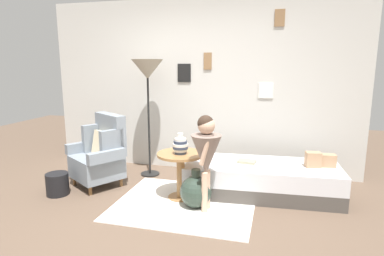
# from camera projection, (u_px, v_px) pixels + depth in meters

# --- Properties ---
(ground_plane) EXTENTS (12.00, 12.00, 0.00)m
(ground_plane) POSITION_uv_depth(u_px,v_px,m) (155.00, 224.00, 3.37)
(ground_plane) COLOR brown
(gallery_wall) EXTENTS (4.80, 0.12, 2.60)m
(gallery_wall) POSITION_uv_depth(u_px,v_px,m) (199.00, 86.00, 4.96)
(gallery_wall) COLOR beige
(gallery_wall) RESTS_ON ground
(rug) EXTENTS (1.62, 1.38, 0.01)m
(rug) POSITION_uv_depth(u_px,v_px,m) (185.00, 203.00, 3.87)
(rug) COLOR silver
(rug) RESTS_ON ground
(armchair) EXTENTS (0.90, 0.84, 0.97)m
(armchair) POSITION_uv_depth(u_px,v_px,m) (101.00, 154.00, 4.41)
(armchair) COLOR olive
(armchair) RESTS_ON ground
(daybed) EXTENTS (1.95, 0.92, 0.40)m
(daybed) POSITION_uv_depth(u_px,v_px,m) (261.00, 179.00, 4.13)
(daybed) COLOR #4C4742
(daybed) RESTS_ON ground
(pillow_head) EXTENTS (0.23, 0.14, 0.16)m
(pillow_head) POSITION_uv_depth(u_px,v_px,m) (326.00, 160.00, 3.97)
(pillow_head) COLOR tan
(pillow_head) RESTS_ON daybed
(pillow_mid) EXTENTS (0.20, 0.15, 0.19)m
(pillow_mid) POSITION_uv_depth(u_px,v_px,m) (313.00, 160.00, 3.95)
(pillow_mid) COLOR tan
(pillow_mid) RESTS_ON daybed
(side_table) EXTENTS (0.58, 0.58, 0.58)m
(side_table) POSITION_uv_depth(u_px,v_px,m) (181.00, 166.00, 3.96)
(side_table) COLOR #9E7042
(side_table) RESTS_ON ground
(vase_striped) EXTENTS (0.19, 0.19, 0.25)m
(vase_striped) POSITION_uv_depth(u_px,v_px,m) (180.00, 145.00, 3.88)
(vase_striped) COLOR #2D384C
(vase_striped) RESTS_ON side_table
(floor_lamp) EXTENTS (0.45, 0.45, 1.71)m
(floor_lamp) POSITION_uv_depth(u_px,v_px,m) (148.00, 73.00, 4.61)
(floor_lamp) COLOR black
(floor_lamp) RESTS_ON ground
(person_child) EXTENTS (0.34, 0.34, 1.10)m
(person_child) POSITION_uv_depth(u_px,v_px,m) (206.00, 151.00, 3.56)
(person_child) COLOR #D8AD8E
(person_child) RESTS_ON ground
(book_on_daybed) EXTENTS (0.24, 0.19, 0.03)m
(book_on_daybed) POSITION_uv_depth(u_px,v_px,m) (247.00, 161.00, 4.14)
(book_on_daybed) COLOR gray
(book_on_daybed) RESTS_ON daybed
(demijohn_near) EXTENTS (0.37, 0.37, 0.46)m
(demijohn_near) POSITION_uv_depth(u_px,v_px,m) (196.00, 191.00, 3.75)
(demijohn_near) COLOR #2D3D33
(demijohn_near) RESTS_ON ground
(magazine_basket) EXTENTS (0.28, 0.28, 0.28)m
(magazine_basket) POSITION_uv_depth(u_px,v_px,m) (57.00, 184.00, 4.12)
(magazine_basket) COLOR black
(magazine_basket) RESTS_ON ground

